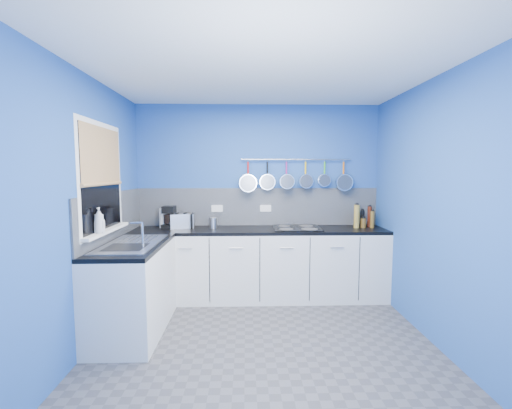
{
  "coord_description": "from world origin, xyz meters",
  "views": [
    {
      "loc": [
        -0.16,
        -3.12,
        1.62
      ],
      "look_at": [
        -0.05,
        0.75,
        1.25
      ],
      "focal_mm": 24.2,
      "sensor_mm": 36.0,
      "label": 1
    }
  ],
  "objects_px": {
    "hob": "(297,228)",
    "soap_bottle_a": "(99,220)",
    "paper_towel": "(164,218)",
    "soap_bottle_b": "(100,224)",
    "toaster": "(181,221)",
    "canister": "(213,223)",
    "coffee_maker": "(169,217)"
  },
  "relations": [
    {
      "from": "coffee_maker",
      "to": "soap_bottle_a",
      "type": "bearing_deg",
      "value": -102.72
    },
    {
      "from": "soap_bottle_a",
      "to": "paper_towel",
      "type": "relative_size",
      "value": 0.96
    },
    {
      "from": "soap_bottle_a",
      "to": "hob",
      "type": "bearing_deg",
      "value": 28.82
    },
    {
      "from": "coffee_maker",
      "to": "canister",
      "type": "xyz_separation_m",
      "value": [
        0.56,
        -0.02,
        -0.07
      ]
    },
    {
      "from": "coffee_maker",
      "to": "paper_towel",
      "type": "bearing_deg",
      "value": 154.12
    },
    {
      "from": "hob",
      "to": "soap_bottle_a",
      "type": "bearing_deg",
      "value": -151.18
    },
    {
      "from": "soap_bottle_b",
      "to": "toaster",
      "type": "relative_size",
      "value": 0.6
    },
    {
      "from": "soap_bottle_a",
      "to": "soap_bottle_b",
      "type": "distance_m",
      "value": 0.04
    },
    {
      "from": "coffee_maker",
      "to": "toaster",
      "type": "xyz_separation_m",
      "value": [
        0.15,
        0.02,
        -0.05
      ]
    },
    {
      "from": "soap_bottle_b",
      "to": "paper_towel",
      "type": "distance_m",
      "value": 1.24
    },
    {
      "from": "toaster",
      "to": "hob",
      "type": "xyz_separation_m",
      "value": [
        1.47,
        -0.07,
        -0.09
      ]
    },
    {
      "from": "toaster",
      "to": "soap_bottle_b",
      "type": "bearing_deg",
      "value": -133.15
    },
    {
      "from": "soap_bottle_a",
      "to": "paper_towel",
      "type": "distance_m",
      "value": 1.26
    },
    {
      "from": "toaster",
      "to": "hob",
      "type": "height_order",
      "value": "toaster"
    },
    {
      "from": "canister",
      "to": "paper_towel",
      "type": "bearing_deg",
      "value": 173.85
    },
    {
      "from": "coffee_maker",
      "to": "toaster",
      "type": "relative_size",
      "value": 0.99
    },
    {
      "from": "toaster",
      "to": "canister",
      "type": "relative_size",
      "value": 2.11
    },
    {
      "from": "soap_bottle_b",
      "to": "paper_towel",
      "type": "xyz_separation_m",
      "value": [
        0.31,
        1.2,
        -0.11
      ]
    },
    {
      "from": "soap_bottle_b",
      "to": "paper_towel",
      "type": "relative_size",
      "value": 0.69
    },
    {
      "from": "soap_bottle_a",
      "to": "coffee_maker",
      "type": "height_order",
      "value": "soap_bottle_a"
    },
    {
      "from": "coffee_maker",
      "to": "hob",
      "type": "xyz_separation_m",
      "value": [
        1.62,
        -0.06,
        -0.14
      ]
    },
    {
      "from": "canister",
      "to": "soap_bottle_a",
      "type": "bearing_deg",
      "value": -129.74
    },
    {
      "from": "paper_towel",
      "to": "coffee_maker",
      "type": "height_order",
      "value": "coffee_maker"
    },
    {
      "from": "toaster",
      "to": "canister",
      "type": "xyz_separation_m",
      "value": [
        0.41,
        -0.04,
        -0.02
      ]
    },
    {
      "from": "soap_bottle_b",
      "to": "toaster",
      "type": "xyz_separation_m",
      "value": [
        0.54,
        1.17,
        -0.14
      ]
    },
    {
      "from": "soap_bottle_a",
      "to": "coffee_maker",
      "type": "distance_m",
      "value": 1.23
    },
    {
      "from": "soap_bottle_a",
      "to": "canister",
      "type": "bearing_deg",
      "value": 50.26
    },
    {
      "from": "canister",
      "to": "hob",
      "type": "relative_size",
      "value": 0.23
    },
    {
      "from": "coffee_maker",
      "to": "soap_bottle_b",
      "type": "bearing_deg",
      "value": -102.88
    },
    {
      "from": "hob",
      "to": "soap_bottle_b",
      "type": "bearing_deg",
      "value": -151.42
    },
    {
      "from": "soap_bottle_b",
      "to": "canister",
      "type": "height_order",
      "value": "soap_bottle_b"
    },
    {
      "from": "paper_towel",
      "to": "soap_bottle_b",
      "type": "bearing_deg",
      "value": -104.42
    }
  ]
}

